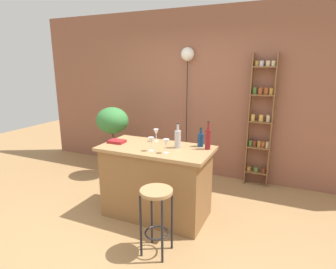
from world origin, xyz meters
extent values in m
plane|color=#A37A4C|center=(0.00, 0.00, 0.00)|extent=(12.00, 12.00, 0.00)
cube|color=#8C5642|center=(0.00, 1.95, 1.40)|extent=(6.40, 0.10, 2.80)
cube|color=olive|center=(0.00, 0.30, 0.44)|extent=(1.27, 0.66, 0.88)
cube|color=#A87F51|center=(0.00, 0.30, 0.90)|extent=(1.38, 0.71, 0.04)
cylinder|color=black|center=(0.22, -0.50, 0.33)|extent=(0.02, 0.02, 0.67)
cylinder|color=black|center=(0.46, -0.50, 0.33)|extent=(0.02, 0.02, 0.67)
cylinder|color=black|center=(0.22, -0.26, 0.33)|extent=(0.02, 0.02, 0.67)
cylinder|color=black|center=(0.46, -0.26, 0.33)|extent=(0.02, 0.02, 0.67)
torus|color=black|center=(0.34, -0.38, 0.23)|extent=(0.25, 0.25, 0.02)
cylinder|color=#A87F51|center=(0.34, -0.38, 0.69)|extent=(0.33, 0.33, 0.03)
cube|color=brown|center=(0.88, 1.81, 1.04)|extent=(0.02, 0.14, 2.07)
cube|color=brown|center=(1.23, 1.81, 1.04)|extent=(0.02, 0.14, 2.07)
cube|color=brown|center=(1.05, 1.81, 0.21)|extent=(0.33, 0.14, 0.02)
cylinder|color=#AD7A38|center=(0.94, 1.80, 0.25)|extent=(0.07, 0.07, 0.07)
cylinder|color=#4C7033|center=(1.05, 1.80, 0.25)|extent=(0.07, 0.07, 0.07)
cylinder|color=brown|center=(1.17, 1.81, 0.25)|extent=(0.07, 0.07, 0.07)
cube|color=brown|center=(1.05, 1.81, 0.62)|extent=(0.33, 0.14, 0.02)
cylinder|color=#4C7033|center=(0.93, 1.81, 0.68)|extent=(0.06, 0.06, 0.10)
cylinder|color=brown|center=(0.99, 1.82, 0.68)|extent=(0.06, 0.06, 0.10)
cylinder|color=#AD7A38|center=(1.06, 1.81, 0.68)|extent=(0.06, 0.06, 0.10)
cylinder|color=#994C23|center=(1.12, 1.81, 0.68)|extent=(0.06, 0.06, 0.10)
cylinder|color=beige|center=(1.19, 1.81, 0.68)|extent=(0.06, 0.06, 0.10)
cube|color=brown|center=(1.05, 1.81, 1.04)|extent=(0.33, 0.14, 0.02)
cylinder|color=gold|center=(0.94, 1.80, 1.10)|extent=(0.06, 0.06, 0.10)
cylinder|color=gold|center=(1.06, 1.80, 1.10)|extent=(0.06, 0.06, 0.10)
cylinder|color=beige|center=(1.17, 1.81, 1.10)|extent=(0.06, 0.06, 0.10)
cube|color=brown|center=(1.05, 1.81, 1.45)|extent=(0.33, 0.14, 0.02)
cylinder|color=#4C7033|center=(0.93, 1.81, 1.51)|extent=(0.07, 0.07, 0.10)
cylinder|color=#994C23|center=(1.02, 1.81, 1.51)|extent=(0.07, 0.07, 0.10)
cylinder|color=#994C23|center=(1.10, 1.81, 1.51)|extent=(0.07, 0.07, 0.10)
cylinder|color=#AD7A38|center=(1.18, 1.80, 1.51)|extent=(0.07, 0.07, 0.10)
cube|color=brown|center=(1.05, 1.81, 1.87)|extent=(0.33, 0.14, 0.02)
cylinder|color=#AD7A38|center=(0.94, 1.80, 1.91)|extent=(0.06, 0.06, 0.08)
cylinder|color=silver|center=(1.00, 1.81, 1.91)|extent=(0.06, 0.06, 0.08)
cylinder|color=beige|center=(1.10, 1.81, 1.91)|extent=(0.06, 0.06, 0.08)
cylinder|color=beige|center=(1.17, 1.80, 1.91)|extent=(0.06, 0.06, 0.08)
cylinder|color=#2D2823|center=(-1.28, 1.20, 0.20)|extent=(0.29, 0.29, 0.41)
cylinder|color=#514C47|center=(-1.28, 1.20, 0.52)|extent=(0.27, 0.27, 0.22)
cylinder|color=brown|center=(-1.28, 1.20, 0.70)|extent=(0.03, 0.03, 0.16)
ellipsoid|color=#387F3D|center=(-1.28, 1.20, 0.98)|extent=(0.56, 0.50, 0.45)
cylinder|color=maroon|center=(0.60, 0.47, 1.03)|extent=(0.07, 0.07, 0.24)
cylinder|color=maroon|center=(0.60, 0.47, 1.20)|extent=(0.02, 0.02, 0.09)
cylinder|color=black|center=(0.60, 0.47, 1.25)|extent=(0.03, 0.03, 0.01)
cylinder|color=#B2B2B7|center=(0.25, 0.38, 1.02)|extent=(0.08, 0.08, 0.21)
cylinder|color=#B2B2B7|center=(0.25, 0.38, 1.17)|extent=(0.03, 0.03, 0.08)
cylinder|color=black|center=(0.25, 0.38, 1.22)|extent=(0.03, 0.03, 0.01)
cylinder|color=navy|center=(0.49, 0.55, 1.00)|extent=(0.08, 0.08, 0.16)
cylinder|color=navy|center=(0.49, 0.55, 1.11)|extent=(0.03, 0.03, 0.06)
cylinder|color=black|center=(0.49, 0.55, 1.15)|extent=(0.03, 0.03, 0.01)
cylinder|color=silver|center=(-0.12, 0.54, 0.92)|extent=(0.06, 0.06, 0.00)
cylinder|color=silver|center=(-0.12, 0.54, 0.96)|extent=(0.01, 0.01, 0.07)
cone|color=silver|center=(-0.12, 0.54, 1.04)|extent=(0.07, 0.07, 0.08)
cylinder|color=silver|center=(0.02, 0.14, 0.92)|extent=(0.06, 0.06, 0.00)
cylinder|color=silver|center=(0.02, 0.14, 0.96)|extent=(0.01, 0.01, 0.07)
cone|color=silver|center=(0.02, 0.14, 1.04)|extent=(0.07, 0.07, 0.08)
cylinder|color=silver|center=(0.21, 0.14, 0.92)|extent=(0.06, 0.06, 0.00)
cylinder|color=silver|center=(0.21, 0.14, 0.96)|extent=(0.01, 0.01, 0.07)
cone|color=silver|center=(0.21, 0.14, 1.04)|extent=(0.07, 0.07, 0.08)
cube|color=maroon|center=(-0.55, 0.26, 0.93)|extent=(0.22, 0.16, 0.03)
cylinder|color=black|center=(-0.17, 1.84, 1.03)|extent=(0.01, 0.01, 2.06)
sphere|color=white|center=(-0.17, 1.84, 2.06)|extent=(0.22, 0.22, 0.22)
camera|label=1|loc=(1.47, -2.62, 1.89)|focal=29.65mm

